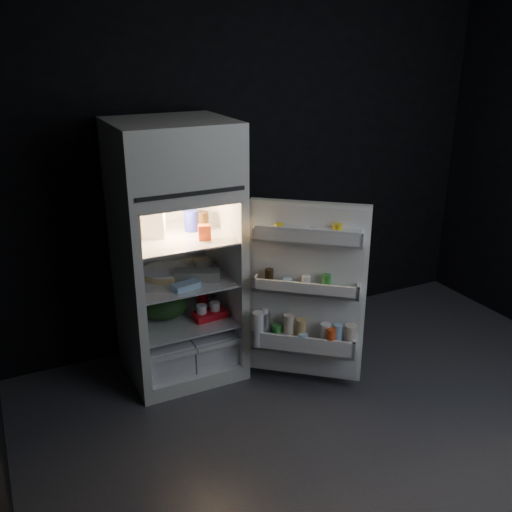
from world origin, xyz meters
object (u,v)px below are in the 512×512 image
milk_jug (153,219)px  refrigerator (175,244)px  egg_carton (197,275)px  fridge_door (306,297)px  yogurt_tray (210,314)px

milk_jug → refrigerator: bearing=18.5°
refrigerator → egg_carton: (0.10, -0.14, -0.19)m
fridge_door → egg_carton: bearing=140.4°
egg_carton → yogurt_tray: size_ratio=1.32×
refrigerator → yogurt_tray: 0.55m
refrigerator → yogurt_tray: (0.17, -0.15, -0.50)m
milk_jug → egg_carton: (0.23, -0.15, -0.38)m
milk_jug → fridge_door: bearing=-15.2°
yogurt_tray → refrigerator: bearing=134.1°
refrigerator → milk_jug: refrigerator is taller
fridge_door → yogurt_tray: 0.71m
milk_jug → egg_carton: size_ratio=0.78×
refrigerator → milk_jug: (-0.14, 0.01, 0.19)m
egg_carton → yogurt_tray: egg_carton is taller
refrigerator → milk_jug: 0.24m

